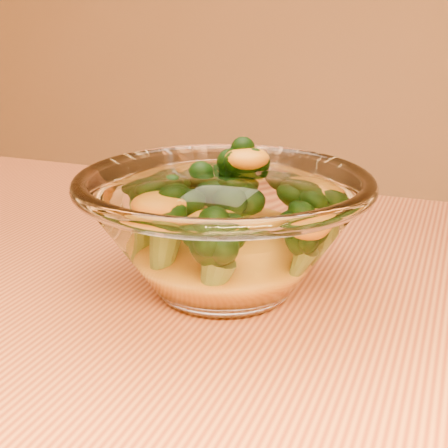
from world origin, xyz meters
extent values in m
cube|color=#BE7039|center=(0.00, 0.00, 0.73)|extent=(1.20, 0.80, 0.04)
cylinder|color=brown|center=(-0.54, 0.34, 0.35)|extent=(0.06, 0.06, 0.71)
ellipsoid|color=white|center=(-0.08, 0.10, 0.76)|extent=(0.09, 0.09, 0.02)
torus|color=white|center=(-0.08, 0.10, 0.83)|extent=(0.21, 0.21, 0.01)
ellipsoid|color=orange|center=(-0.08, 0.10, 0.78)|extent=(0.11, 0.11, 0.03)
camera|label=1|loc=(0.08, -0.29, 0.95)|focal=50.00mm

